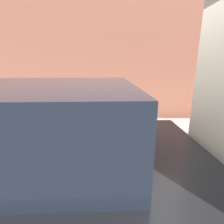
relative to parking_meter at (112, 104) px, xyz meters
The scene contains 4 objects.
ground_plane 1.69m from the parking_meter, 72.91° to the right, with size 60.00×60.00×0.00m, color #47474C.
sidewalk 1.55m from the parking_meter, 70.89° to the left, with size 24.00×2.80×0.14m.
building_facade 3.26m from the parking_meter, 82.96° to the left, with size 24.00×0.30×5.23m.
parking_meter is the anchor object (origin of this frame).
Camera 1 is at (-0.36, -1.98, 1.88)m, focal length 28.00 mm.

